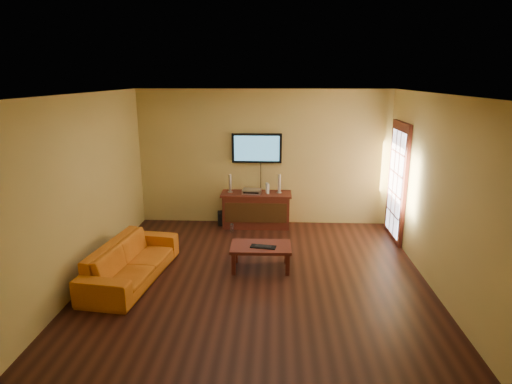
# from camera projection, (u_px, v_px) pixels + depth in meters

# --- Properties ---
(ground_plane) EXTENTS (5.00, 5.00, 0.00)m
(ground_plane) POSITION_uv_depth(u_px,v_px,m) (258.00, 276.00, 6.49)
(ground_plane) COLOR black
(ground_plane) RESTS_ON ground
(room_walls) EXTENTS (5.00, 5.00, 5.00)m
(room_walls) POSITION_uv_depth(u_px,v_px,m) (260.00, 159.00, 6.66)
(room_walls) COLOR tan
(room_walls) RESTS_ON ground
(french_door) EXTENTS (0.07, 1.02, 2.22)m
(french_door) POSITION_uv_depth(u_px,v_px,m) (397.00, 183.00, 7.75)
(french_door) COLOR #461710
(french_door) RESTS_ON ground
(media_console) EXTENTS (1.39, 0.53, 0.69)m
(media_console) POSITION_uv_depth(u_px,v_px,m) (256.00, 210.00, 8.56)
(media_console) COLOR #461710
(media_console) RESTS_ON ground
(television) EXTENTS (0.99, 0.08, 0.59)m
(television) POSITION_uv_depth(u_px,v_px,m) (257.00, 148.00, 8.46)
(television) COLOR black
(television) RESTS_ON ground
(coffee_table) EXTENTS (0.95, 0.58, 0.39)m
(coffee_table) POSITION_uv_depth(u_px,v_px,m) (261.00, 249.00, 6.65)
(coffee_table) COLOR #461710
(coffee_table) RESTS_ON ground
(sofa) EXTENTS (0.81, 2.00, 0.76)m
(sofa) POSITION_uv_depth(u_px,v_px,m) (131.00, 255.00, 6.29)
(sofa) COLOR #C86616
(sofa) RESTS_ON ground
(speaker_left) EXTENTS (0.10, 0.10, 0.37)m
(speaker_left) POSITION_uv_depth(u_px,v_px,m) (230.00, 184.00, 8.48)
(speaker_left) COLOR silver
(speaker_left) RESTS_ON media_console
(speaker_right) EXTENTS (0.10, 0.10, 0.38)m
(speaker_right) POSITION_uv_depth(u_px,v_px,m) (279.00, 184.00, 8.44)
(speaker_right) COLOR silver
(speaker_right) RESTS_ON media_console
(av_receiver) EXTENTS (0.38, 0.29, 0.08)m
(av_receiver) POSITION_uv_depth(u_px,v_px,m) (252.00, 191.00, 8.44)
(av_receiver) COLOR silver
(av_receiver) RESTS_ON media_console
(game_console) EXTENTS (0.08, 0.15, 0.20)m
(game_console) POSITION_uv_depth(u_px,v_px,m) (267.00, 188.00, 8.44)
(game_console) COLOR white
(game_console) RESTS_ON media_console
(subwoofer) EXTENTS (0.30, 0.30, 0.26)m
(subwoofer) POSITION_uv_depth(u_px,v_px,m) (224.00, 218.00, 8.73)
(subwoofer) COLOR black
(subwoofer) RESTS_ON ground
(bottle) EXTENTS (0.07, 0.07, 0.20)m
(bottle) POSITION_uv_depth(u_px,v_px,m) (232.00, 228.00, 8.26)
(bottle) COLOR white
(bottle) RESTS_ON ground
(keyboard) EXTENTS (0.41, 0.21, 0.02)m
(keyboard) POSITION_uv_depth(u_px,v_px,m) (263.00, 247.00, 6.56)
(keyboard) COLOR black
(keyboard) RESTS_ON coffee_table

